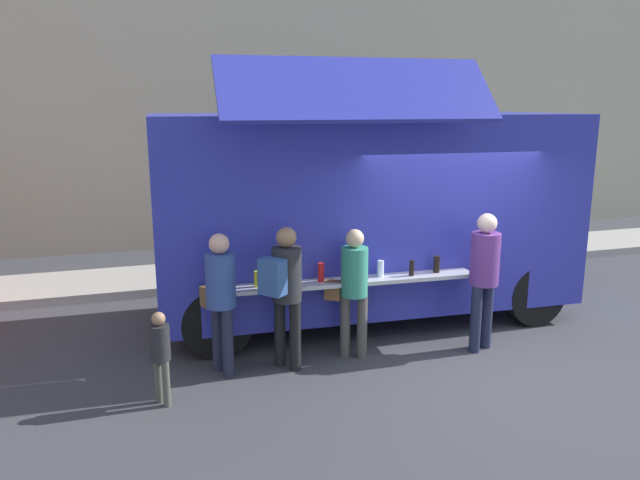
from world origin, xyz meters
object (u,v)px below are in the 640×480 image
(customer_front_ordering, at_px, (353,282))
(customer_rear_waiting, at_px, (220,292))
(customer_extra_browsing, at_px, (484,270))
(child_near_queue, at_px, (160,350))
(food_truck_main, at_px, (365,209))
(customer_mid_with_backpack, at_px, (285,284))
(trash_bin, at_px, (509,236))

(customer_front_ordering, bearing_deg, customer_rear_waiting, 121.77)
(customer_extra_browsing, bearing_deg, child_near_queue, 71.90)
(customer_extra_browsing, relative_size, child_near_queue, 1.74)
(food_truck_main, height_order, child_near_queue, food_truck_main)
(child_near_queue, bearing_deg, customer_front_ordering, -19.24)
(food_truck_main, xyz_separation_m, customer_mid_with_backpack, (-1.58, -1.47, -0.56))
(food_truck_main, bearing_deg, customer_extra_browsing, -56.95)
(customer_rear_waiting, xyz_separation_m, child_near_queue, (-0.72, -0.57, -0.39))
(customer_mid_with_backpack, bearing_deg, customer_front_ordering, -32.31)
(customer_front_ordering, bearing_deg, child_near_queue, 135.53)
(customer_front_ordering, height_order, customer_extra_browsing, customer_extra_browsing)
(food_truck_main, distance_m, customer_extra_browsing, 2.00)
(trash_bin, bearing_deg, customer_rear_waiting, -150.06)
(food_truck_main, height_order, customer_mid_with_backpack, food_truck_main)
(customer_rear_waiting, height_order, customer_extra_browsing, customer_extra_browsing)
(customer_rear_waiting, relative_size, customer_extra_browsing, 0.94)
(food_truck_main, relative_size, customer_mid_with_backpack, 3.47)
(trash_bin, relative_size, child_near_queue, 0.90)
(food_truck_main, bearing_deg, child_near_queue, -144.51)
(customer_front_ordering, distance_m, customer_mid_with_backpack, 0.90)
(customer_extra_browsing, bearing_deg, customer_front_ordering, 57.95)
(trash_bin, bearing_deg, child_near_queue, -149.10)
(trash_bin, bearing_deg, customer_mid_with_backpack, -146.21)
(trash_bin, relative_size, customer_extra_browsing, 0.51)
(trash_bin, xyz_separation_m, child_near_queue, (-7.13, -4.27, 0.15))
(customer_mid_with_backpack, bearing_deg, child_near_queue, 159.23)
(trash_bin, height_order, child_near_queue, child_near_queue)
(customer_mid_with_backpack, xyz_separation_m, customer_extra_browsing, (2.55, -0.19, 0.01))
(customer_front_ordering, xyz_separation_m, customer_mid_with_backpack, (-0.89, -0.10, 0.09))
(trash_bin, relative_size, customer_mid_with_backpack, 0.53)
(food_truck_main, relative_size, customer_rear_waiting, 3.55)
(trash_bin, bearing_deg, customer_front_ordering, -142.30)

